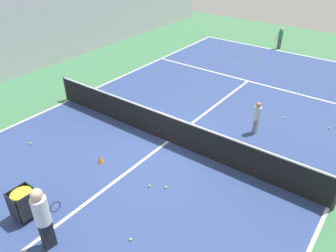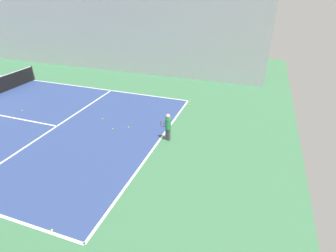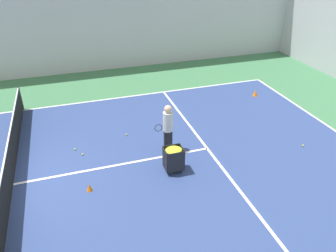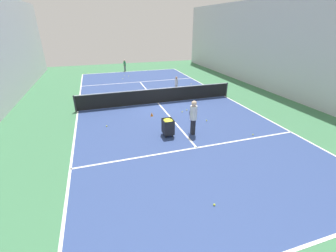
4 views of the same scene
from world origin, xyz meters
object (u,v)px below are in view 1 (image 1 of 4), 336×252
at_px(player_near_baseline, 280,37).
at_px(coach_at_net, 42,215).
at_px(tennis_net, 168,128).
at_px(child_midcourt, 257,116).
at_px(ball_cart, 22,199).
at_px(training_cone_0, 100,159).

distance_m(player_near_baseline, coach_at_net, 17.95).
height_order(player_near_baseline, coach_at_net, coach_at_net).
xyz_separation_m(tennis_net, child_midcourt, (-2.26, -2.41, 0.17)).
height_order(coach_at_net, ball_cart, coach_at_net).
relative_size(player_near_baseline, coach_at_net, 0.75).
bearing_deg(coach_at_net, training_cone_0, 30.11).
bearing_deg(player_near_baseline, tennis_net, 26.35).
bearing_deg(player_near_baseline, child_midcourt, 39.29).
distance_m(tennis_net, coach_at_net, 5.36).
distance_m(coach_at_net, child_midcourt, 7.95).
distance_m(player_near_baseline, child_midcourt, 10.59).
distance_m(ball_cart, training_cone_0, 2.85).
distance_m(child_midcourt, training_cone_0, 5.78).
xyz_separation_m(tennis_net, training_cone_0, (1.04, 2.30, -0.44)).
xyz_separation_m(player_near_baseline, training_cone_0, (0.41, 14.90, -0.65)).
bearing_deg(tennis_net, player_near_baseline, -87.13).
bearing_deg(ball_cart, training_cone_0, -86.70).
height_order(coach_at_net, training_cone_0, coach_at_net).
distance_m(player_near_baseline, ball_cart, 17.71).
relative_size(player_near_baseline, ball_cart, 1.50).
xyz_separation_m(player_near_baseline, child_midcourt, (-2.89, 10.19, -0.04)).
bearing_deg(tennis_net, child_midcourt, -133.12).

